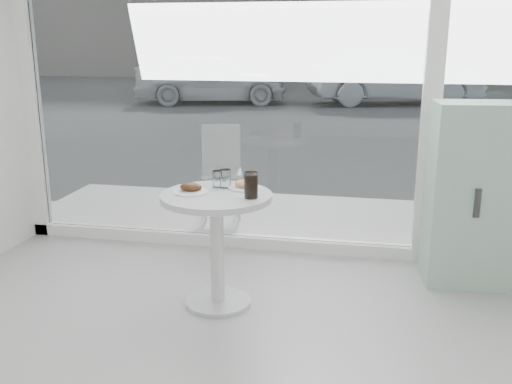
% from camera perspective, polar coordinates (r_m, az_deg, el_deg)
% --- Properties ---
extents(storefront, '(5.00, 0.14, 3.00)m').
position_cam_1_polar(storefront, '(4.52, 6.82, 14.73)').
color(storefront, white).
rests_on(storefront, ground).
extents(main_table, '(0.72, 0.72, 0.77)m').
position_cam_1_polar(main_table, '(3.72, -3.95, -3.43)').
color(main_table, silver).
rests_on(main_table, ground).
extents(patio_deck, '(5.60, 1.60, 0.05)m').
position_cam_1_polar(patio_deck, '(5.59, 6.18, -2.78)').
color(patio_deck, silver).
rests_on(patio_deck, ground).
extents(street, '(40.00, 24.00, 0.00)m').
position_cam_1_polar(street, '(17.60, 9.79, 9.21)').
color(street, '#353535').
rests_on(street, ground).
extents(mint_cabinet, '(0.64, 0.45, 1.31)m').
position_cam_1_polar(mint_cabinet, '(4.33, 20.80, -0.28)').
color(mint_cabinet, '#8BB29F').
rests_on(mint_cabinet, ground).
extents(patio_chair, '(0.46, 0.46, 0.87)m').
position_cam_1_polar(patio_chair, '(5.56, -3.45, 2.75)').
color(patio_chair, silver).
rests_on(patio_chair, patio_deck).
extents(car_white, '(4.39, 2.52, 1.40)m').
position_cam_1_polar(car_white, '(15.98, -4.47, 11.34)').
color(car_white, silver).
rests_on(car_white, street).
extents(car_silver, '(4.79, 2.73, 1.49)m').
position_cam_1_polar(car_silver, '(16.14, 13.69, 11.16)').
color(car_silver, '#9EA1A5').
rests_on(car_silver, street).
extents(plate_fritter, '(0.23, 0.23, 0.07)m').
position_cam_1_polar(plate_fritter, '(3.69, -6.51, 0.31)').
color(plate_fritter, white).
rests_on(plate_fritter, main_table).
extents(plate_donut, '(0.22, 0.22, 0.05)m').
position_cam_1_polar(plate_donut, '(3.77, -1.16, 0.64)').
color(plate_donut, white).
rests_on(plate_donut, main_table).
extents(water_tumbler_a, '(0.07, 0.07, 0.11)m').
position_cam_1_polar(water_tumbler_a, '(3.82, -3.86, 1.23)').
color(water_tumbler_a, white).
rests_on(water_tumbler_a, main_table).
extents(water_tumbler_b, '(0.07, 0.07, 0.12)m').
position_cam_1_polar(water_tumbler_b, '(3.80, -3.10, 1.26)').
color(water_tumbler_b, white).
rests_on(water_tumbler_b, main_table).
extents(cola_glass, '(0.09, 0.09, 0.16)m').
position_cam_1_polar(cola_glass, '(3.54, -0.50, 0.64)').
color(cola_glass, white).
rests_on(cola_glass, main_table).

